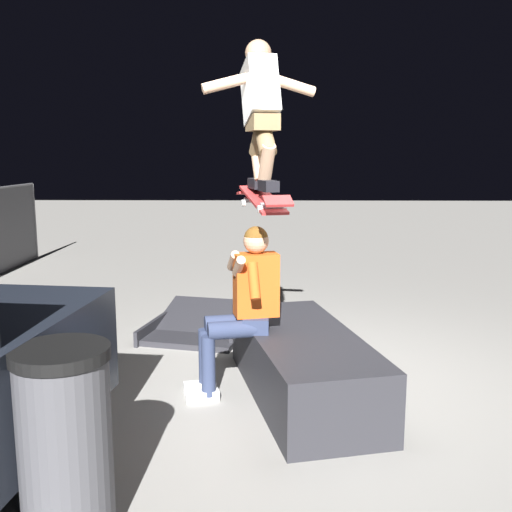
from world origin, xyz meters
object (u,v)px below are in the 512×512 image
(skateboard, at_px, (262,199))
(kicker_ramp, at_px, (200,328))
(person_sitting_on_ledge, at_px, (243,301))
(skater_airborne, at_px, (261,108))
(ledge_box_main, at_px, (303,365))
(trash_bin, at_px, (66,444))

(skateboard, relative_size, kicker_ramp, 0.77)
(person_sitting_on_ledge, relative_size, skater_airborne, 1.21)
(ledge_box_main, bearing_deg, skater_airborne, 73.48)
(person_sitting_on_ledge, relative_size, trash_bin, 1.36)
(ledge_box_main, distance_m, skater_airborne, 2.03)
(kicker_ramp, bearing_deg, skater_airborne, -156.64)
(skateboard, distance_m, skater_airborne, 0.69)
(trash_bin, bearing_deg, kicker_ramp, -4.50)
(ledge_box_main, height_order, kicker_ramp, ledge_box_main)
(trash_bin, bearing_deg, skateboard, -27.70)
(skateboard, xyz_separation_m, trash_bin, (-1.81, 0.95, -1.07))
(skater_airborne, distance_m, trash_bin, 2.73)
(skateboard, bearing_deg, trash_bin, 152.30)
(person_sitting_on_ledge, bearing_deg, skater_airborne, -75.03)
(ledge_box_main, distance_m, person_sitting_on_ledge, 0.70)
(skateboard, height_order, skater_airborne, skater_airborne)
(person_sitting_on_ledge, height_order, skateboard, skateboard)
(skateboard, bearing_deg, kicker_ramp, 23.06)
(ledge_box_main, relative_size, skater_airborne, 1.75)
(skater_airborne, bearing_deg, trash_bin, 153.33)
(person_sitting_on_ledge, bearing_deg, kicker_ramp, 18.36)
(trash_bin, bearing_deg, skater_airborne, -26.67)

